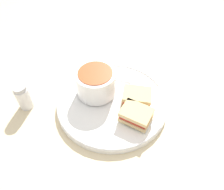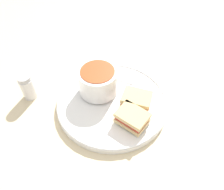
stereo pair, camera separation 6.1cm
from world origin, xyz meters
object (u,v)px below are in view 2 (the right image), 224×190
sandwich_half_far (137,100)px  soup_bowl (98,81)px  sandwich_half_near (131,118)px  salt_shaker (28,87)px  spoon (107,74)px

sandwich_half_far → soup_bowl: bearing=28.3°
sandwich_half_near → salt_shaker: salt_shaker is taller
sandwich_half_near → spoon: bearing=-15.5°
soup_bowl → spoon: bearing=-56.9°
spoon → salt_shaker: salt_shaker is taller
soup_bowl → sandwich_half_far: (-0.11, -0.06, -0.02)m
soup_bowl → sandwich_half_far: bearing=-151.7°
sandwich_half_far → salt_shaker: 0.32m
sandwich_half_near → sandwich_half_far: bearing=-51.4°
soup_bowl → sandwich_half_near: size_ratio=1.22×
spoon → sandwich_half_far: bearing=147.9°
spoon → salt_shaker: size_ratio=1.35×
soup_bowl → spoon: (0.04, -0.06, -0.03)m
spoon → sandwich_half_far: (-0.14, 0.00, 0.01)m
spoon → salt_shaker: 0.24m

